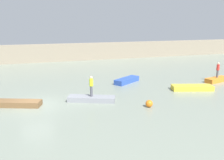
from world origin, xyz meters
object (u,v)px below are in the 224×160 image
object	(u,v)px
mooring_buoy	(149,104)
rowboat_orange	(217,80)
rowboat_brown	(17,103)
person_hiviz_shirt	(91,85)
rowboat_blue	(127,80)
person_red_shirt	(218,69)
rowboat_yellow	(192,88)
rowboat_grey	(92,99)

from	to	relation	value
mooring_buoy	rowboat_orange	bearing A→B (deg)	25.08
rowboat_brown	person_hiviz_shirt	world-z (taller)	person_hiviz_shirt
rowboat_brown	rowboat_blue	xyz separation A→B (m)	(11.35, 4.47, 0.05)
mooring_buoy	person_red_shirt	bearing A→B (deg)	25.08
rowboat_brown	rowboat_blue	distance (m)	12.20
rowboat_blue	rowboat_yellow	world-z (taller)	rowboat_blue
rowboat_brown	person_hiviz_shirt	distance (m)	6.17
rowboat_blue	rowboat_orange	world-z (taller)	rowboat_blue
rowboat_grey	person_hiviz_shirt	bearing A→B (deg)	23.34
person_red_shirt	person_hiviz_shirt	distance (m)	15.34
rowboat_orange	mooring_buoy	size ratio (longest dim) A/B	5.37
mooring_buoy	rowboat_grey	bearing A→B (deg)	143.69
rowboat_brown	mooring_buoy	size ratio (longest dim) A/B	6.69
rowboat_yellow	rowboat_orange	bearing A→B (deg)	39.88
rowboat_grey	rowboat_blue	distance (m)	7.43
mooring_buoy	person_hiviz_shirt	bearing A→B (deg)	143.69
rowboat_yellow	person_red_shirt	xyz separation A→B (m)	(4.79, 2.03, 1.23)
rowboat_blue	rowboat_yellow	size ratio (longest dim) A/B	0.87
rowboat_blue	person_red_shirt	size ratio (longest dim) A/B	2.00
rowboat_yellow	rowboat_orange	xyz separation A→B (m)	(4.79, 2.03, 0.01)
rowboat_orange	rowboat_brown	bearing A→B (deg)	169.35
rowboat_grey	mooring_buoy	xyz separation A→B (m)	(3.97, -2.92, 0.08)
person_hiviz_shirt	rowboat_blue	bearing A→B (deg)	44.18
rowboat_grey	rowboat_orange	size ratio (longest dim) A/B	1.29
person_red_shirt	person_hiviz_shirt	world-z (taller)	person_red_shirt
rowboat_orange	rowboat_grey	bearing A→B (deg)	173.69
rowboat_yellow	person_red_shirt	size ratio (longest dim) A/B	2.29
person_red_shirt	rowboat_orange	bearing A→B (deg)	0.00
rowboat_blue	rowboat_brown	bearing A→B (deg)	167.91
rowboat_brown	person_hiviz_shirt	bearing A→B (deg)	14.51
rowboat_orange	person_hiviz_shirt	distance (m)	15.38
rowboat_blue	rowboat_yellow	xyz separation A→B (m)	(5.04, -4.89, -0.03)
rowboat_blue	person_red_shirt	xyz separation A→B (m)	(9.84, -2.86, 1.20)
rowboat_orange	rowboat_blue	bearing A→B (deg)	148.78
rowboat_orange	mooring_buoy	distance (m)	12.36
mooring_buoy	rowboat_brown	bearing A→B (deg)	160.05
person_hiviz_shirt	mooring_buoy	xyz separation A→B (m)	(3.97, -2.92, -1.13)
rowboat_grey	mooring_buoy	bearing A→B (deg)	-12.98
rowboat_orange	person_red_shirt	bearing A→B (deg)	0.00
rowboat_orange	person_red_shirt	world-z (taller)	person_red_shirt
rowboat_brown	person_red_shirt	distance (m)	21.28
person_red_shirt	mooring_buoy	xyz separation A→B (m)	(-11.19, -5.24, -1.18)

